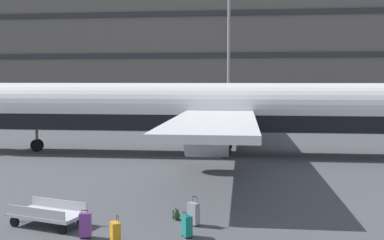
% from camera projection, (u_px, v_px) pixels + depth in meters
% --- Properties ---
extents(ground_plane, '(600.00, 600.00, 0.00)m').
position_uv_depth(ground_plane, '(214.00, 158.00, 31.22)').
color(ground_plane, '#424449').
extents(terminal_structure, '(179.58, 18.36, 17.51)m').
position_uv_depth(terminal_structure, '(234.00, 58.00, 73.91)').
color(terminal_structure, '#605B56').
rests_on(terminal_structure, ground_plane).
extents(airliner, '(38.85, 31.39, 10.27)m').
position_uv_depth(airliner, '(213.00, 110.00, 32.70)').
color(airliner, silver).
rests_on(airliner, ground_plane).
extents(light_mast_left, '(1.80, 0.50, 21.46)m').
position_uv_depth(light_mast_left, '(229.00, 23.00, 58.42)').
color(light_mast_left, gray).
rests_on(light_mast_left, ground_plane).
extents(suitcase_purple, '(0.44, 0.48, 0.88)m').
position_uv_depth(suitcase_purple, '(115.00, 232.00, 15.04)').
color(suitcase_purple, orange).
rests_on(suitcase_purple, ground_plane).
extents(suitcase_laid_flat, '(0.48, 0.44, 1.06)m').
position_uv_depth(suitcase_laid_flat, '(193.00, 213.00, 16.81)').
color(suitcase_laid_flat, gray).
rests_on(suitcase_laid_flat, ground_plane).
extents(suitcase_scuffed, '(0.42, 0.47, 0.86)m').
position_uv_depth(suitcase_scuffed, '(187.00, 226.00, 15.56)').
color(suitcase_scuffed, '#147266').
rests_on(suitcase_scuffed, ground_plane).
extents(suitcase_red, '(0.42, 0.32, 0.97)m').
position_uv_depth(suitcase_red, '(85.00, 225.00, 15.49)').
color(suitcase_red, '#72388C').
rests_on(suitcase_red, ground_plane).
extents(backpack_black, '(0.29, 0.39, 0.46)m').
position_uv_depth(backpack_black, '(177.00, 215.00, 17.53)').
color(backpack_black, '#264C26').
rests_on(backpack_black, ground_plane).
extents(baggage_cart, '(3.36, 1.96, 0.82)m').
position_uv_depth(baggage_cart, '(48.00, 214.00, 16.77)').
color(baggage_cart, '#B7B7BC').
rests_on(baggage_cart, ground_plane).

